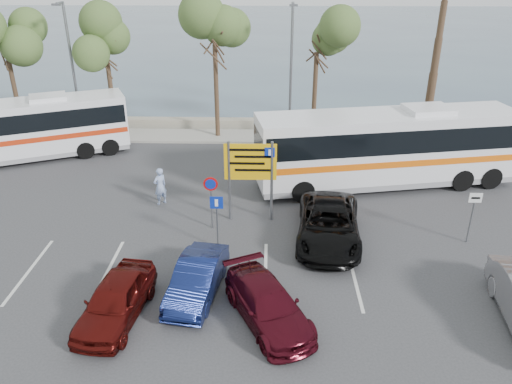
{
  "coord_description": "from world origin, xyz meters",
  "views": [
    {
      "loc": [
        1.79,
        -16.08,
        10.49
      ],
      "look_at": [
        1.24,
        3.0,
        1.41
      ],
      "focal_mm": 35.0,
      "sensor_mm": 36.0,
      "label": 1
    }
  ],
  "objects_px": {
    "coach_bus_left": "(21,132)",
    "pedestrian_near": "(160,186)",
    "car_maroon": "(268,304)",
    "car_red": "(116,300)",
    "coach_bus_right": "(386,151)",
    "street_lamp_left": "(72,65)",
    "suv_black": "(329,224)",
    "pedestrian_far": "(360,170)",
    "car_blue": "(197,278)",
    "street_lamp_right": "(291,66)",
    "direction_sign": "(251,168)"
  },
  "relations": [
    {
      "from": "coach_bus_right",
      "to": "car_maroon",
      "type": "bearing_deg",
      "value": -118.48
    },
    {
      "from": "street_lamp_right",
      "to": "pedestrian_far",
      "type": "xyz_separation_m",
      "value": [
        3.23,
        -7.02,
        -3.6
      ]
    },
    {
      "from": "car_blue",
      "to": "suv_black",
      "type": "distance_m",
      "value": 6.07
    },
    {
      "from": "coach_bus_right",
      "to": "street_lamp_right",
      "type": "bearing_deg",
      "value": 124.64
    },
    {
      "from": "coach_bus_left",
      "to": "pedestrian_near",
      "type": "distance_m",
      "value": 10.27
    },
    {
      "from": "suv_black",
      "to": "street_lamp_right",
      "type": "bearing_deg",
      "value": 101.36
    },
    {
      "from": "pedestrian_far",
      "to": "car_maroon",
      "type": "bearing_deg",
      "value": 125.69
    },
    {
      "from": "street_lamp_right",
      "to": "pedestrian_near",
      "type": "xyz_separation_m",
      "value": [
        -6.22,
        -8.93,
        -3.71
      ]
    },
    {
      "from": "car_maroon",
      "to": "car_red",
      "type": "bearing_deg",
      "value": 153.97
    },
    {
      "from": "suv_black",
      "to": "pedestrian_far",
      "type": "height_order",
      "value": "pedestrian_far"
    },
    {
      "from": "coach_bus_right",
      "to": "car_blue",
      "type": "relative_size",
      "value": 3.37
    },
    {
      "from": "car_blue",
      "to": "car_maroon",
      "type": "height_order",
      "value": "car_blue"
    },
    {
      "from": "direction_sign",
      "to": "suv_black",
      "type": "distance_m",
      "value": 4.0
    },
    {
      "from": "street_lamp_left",
      "to": "pedestrian_far",
      "type": "height_order",
      "value": "street_lamp_left"
    },
    {
      "from": "coach_bus_right",
      "to": "car_blue",
      "type": "xyz_separation_m",
      "value": [
        -8.1,
        -9.22,
        -1.2
      ]
    },
    {
      "from": "suv_black",
      "to": "car_red",
      "type": "bearing_deg",
      "value": -139.56
    },
    {
      "from": "suv_black",
      "to": "pedestrian_near",
      "type": "distance_m",
      "value": 8.04
    },
    {
      "from": "direction_sign",
      "to": "suv_black",
      "type": "height_order",
      "value": "direction_sign"
    },
    {
      "from": "street_lamp_left",
      "to": "suv_black",
      "type": "xyz_separation_m",
      "value": [
        14.2,
        -12.02,
        -3.86
      ]
    },
    {
      "from": "coach_bus_right",
      "to": "pedestrian_far",
      "type": "relative_size",
      "value": 6.5
    },
    {
      "from": "coach_bus_right",
      "to": "car_red",
      "type": "height_order",
      "value": "coach_bus_right"
    },
    {
      "from": "car_red",
      "to": "suv_black",
      "type": "distance_m",
      "value": 8.77
    },
    {
      "from": "coach_bus_left",
      "to": "car_red",
      "type": "xyz_separation_m",
      "value": [
        9.0,
        -13.35,
        -0.97
      ]
    },
    {
      "from": "pedestrian_far",
      "to": "street_lamp_left",
      "type": "bearing_deg",
      "value": 36.19
    },
    {
      "from": "coach_bus_right",
      "to": "street_lamp_left",
      "type": "bearing_deg",
      "value": 159.59
    },
    {
      "from": "car_blue",
      "to": "car_red",
      "type": "bearing_deg",
      "value": -143.12
    },
    {
      "from": "direction_sign",
      "to": "car_maroon",
      "type": "distance_m",
      "value": 6.99
    },
    {
      "from": "coach_bus_right",
      "to": "car_red",
      "type": "relative_size",
      "value": 3.27
    },
    {
      "from": "coach_bus_left",
      "to": "pedestrian_near",
      "type": "relative_size",
      "value": 6.38
    },
    {
      "from": "street_lamp_right",
      "to": "pedestrian_near",
      "type": "bearing_deg",
      "value": -124.85
    },
    {
      "from": "street_lamp_right",
      "to": "car_maroon",
      "type": "relative_size",
      "value": 1.91
    },
    {
      "from": "coach_bus_left",
      "to": "car_maroon",
      "type": "distance_m",
      "value": 19.23
    },
    {
      "from": "car_blue",
      "to": "pedestrian_near",
      "type": "distance_m",
      "value": 7.29
    },
    {
      "from": "suv_black",
      "to": "pedestrian_far",
      "type": "bearing_deg",
      "value": 73.56
    },
    {
      "from": "coach_bus_left",
      "to": "street_lamp_left",
      "type": "bearing_deg",
      "value": 61.39
    },
    {
      "from": "car_blue",
      "to": "suv_black",
      "type": "bearing_deg",
      "value": 46.45
    },
    {
      "from": "car_blue",
      "to": "pedestrian_far",
      "type": "bearing_deg",
      "value": 60.63
    },
    {
      "from": "car_blue",
      "to": "street_lamp_right",
      "type": "bearing_deg",
      "value": 85.83
    },
    {
      "from": "street_lamp_right",
      "to": "pedestrian_near",
      "type": "distance_m",
      "value": 11.5
    },
    {
      "from": "car_maroon",
      "to": "coach_bus_left",
      "type": "bearing_deg",
      "value": 109.91
    },
    {
      "from": "coach_bus_right",
      "to": "suv_black",
      "type": "distance_m",
      "value": 6.51
    },
    {
      "from": "pedestrian_far",
      "to": "pedestrian_near",
      "type": "bearing_deg",
      "value": 71.03
    },
    {
      "from": "street_lamp_left",
      "to": "pedestrian_near",
      "type": "bearing_deg",
      "value": -52.8
    },
    {
      "from": "coach_bus_left",
      "to": "suv_black",
      "type": "relative_size",
      "value": 2.15
    },
    {
      "from": "direction_sign",
      "to": "pedestrian_far",
      "type": "height_order",
      "value": "direction_sign"
    },
    {
      "from": "suv_black",
      "to": "pedestrian_far",
      "type": "relative_size",
      "value": 2.65
    },
    {
      "from": "street_lamp_right",
      "to": "suv_black",
      "type": "height_order",
      "value": "street_lamp_right"
    },
    {
      "from": "street_lamp_left",
      "to": "pedestrian_far",
      "type": "distance_m",
      "value": 18.05
    },
    {
      "from": "car_blue",
      "to": "suv_black",
      "type": "xyz_separation_m",
      "value": [
        4.8,
        3.72,
        0.1
      ]
    },
    {
      "from": "car_maroon",
      "to": "pedestrian_far",
      "type": "bearing_deg",
      "value": 40.08
    }
  ]
}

